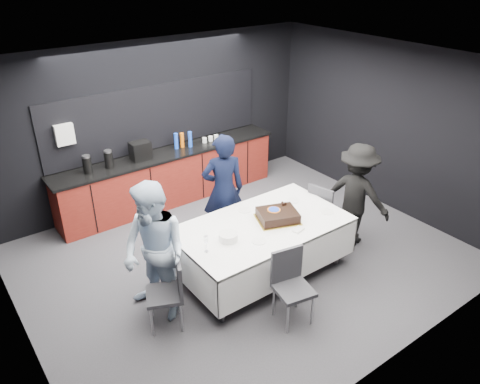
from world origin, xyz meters
The scene contains 18 objects.
ground centered at (0.00, 0.00, 0.00)m, with size 6.00×6.00×0.00m, color #3F3F44.
room_shell centered at (0.00, 0.00, 1.86)m, with size 6.04×5.04×2.82m.
kitchenette centered at (-0.02, 2.22, 0.54)m, with size 4.10×0.64×2.05m.
party_table centered at (0.00, -0.40, 0.64)m, with size 2.32×1.32×0.78m.
cake_assembly centered at (0.23, -0.44, 0.85)m, with size 0.68×0.61×0.17m.
plate_stack centered at (-0.59, -0.46, 0.83)m, with size 0.24×0.24×0.10m, color white.
loose_plate_near centered at (-0.30, -0.70, 0.78)m, with size 0.19×0.19×0.01m, color white.
loose_plate_right_a centered at (0.77, -0.17, 0.78)m, with size 0.18×0.18×0.01m, color white.
loose_plate_right_b centered at (0.93, -0.69, 0.78)m, with size 0.19×0.19×0.01m, color white.
loose_plate_far centered at (0.03, 0.03, 0.78)m, with size 0.18×0.18×0.01m, color white.
fork_pile centered at (0.27, -0.81, 0.79)m, with size 0.16×0.10×0.02m, color white.
champagne_flute centered at (-0.95, -0.50, 0.94)m, with size 0.06×0.06×0.22m.
chair_left centered at (-1.50, -0.57, 0.53)m, with size 0.55×0.55×0.92m.
chair_right centered at (1.30, -0.28, 0.53)m, with size 0.51×0.51×0.92m.
chair_near centered at (-0.28, -1.31, 0.53)m, with size 0.49×0.49×0.92m.
person_center centered at (0.04, 0.57, 0.88)m, with size 0.64×0.42×1.75m, color black.
person_left centered at (-1.54, -0.30, 0.89)m, with size 0.86×0.67×1.78m, color silver.
person_right centered at (1.62, -0.61, 0.80)m, with size 1.03×0.59×1.60m, color black.
Camera 1 is at (-3.41, -4.54, 4.07)m, focal length 35.00 mm.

